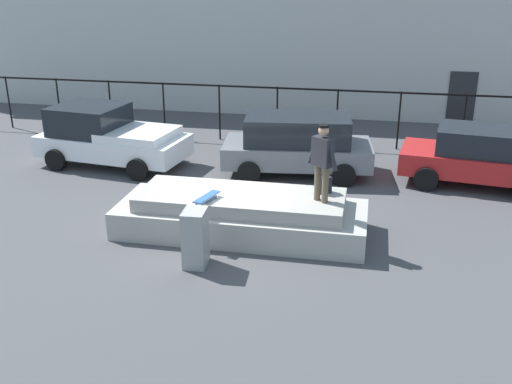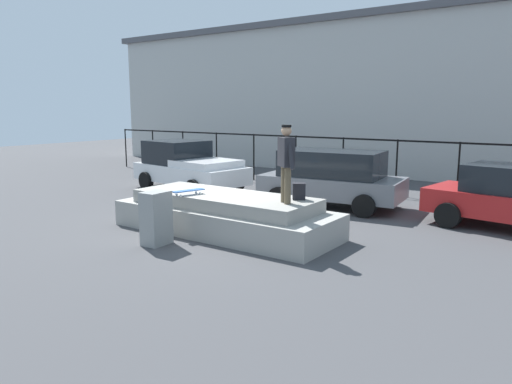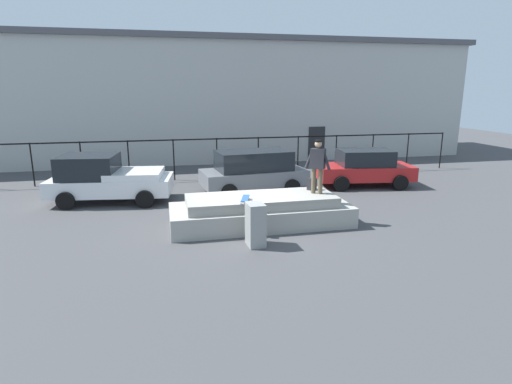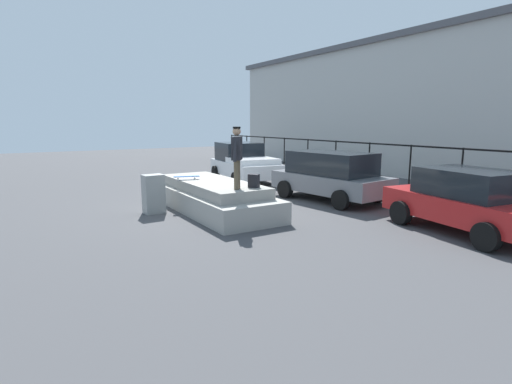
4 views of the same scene
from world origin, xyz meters
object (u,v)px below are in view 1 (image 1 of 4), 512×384
(utility_box, at_px, (195,238))
(skateboarder, at_px, (322,158))
(skateboard, at_px, (207,197))
(backpack, at_px, (324,185))
(car_red_sedan_far, at_px, (478,156))
(car_white_pickup_near, at_px, (108,136))
(car_grey_hatchback_mid, at_px, (297,143))

(utility_box, bearing_deg, skateboarder, 31.41)
(skateboard, relative_size, backpack, 2.22)
(car_red_sedan_far, relative_size, utility_box, 3.62)
(car_white_pickup_near, relative_size, utility_box, 3.92)
(backpack, xyz_separation_m, car_red_sedan_far, (3.84, 3.88, -0.30))
(car_grey_hatchback_mid, relative_size, car_red_sedan_far, 1.03)
(skateboarder, relative_size, skateboard, 2.02)
(car_grey_hatchback_mid, bearing_deg, skateboarder, -76.04)
(backpack, height_order, car_red_sedan_far, car_red_sedan_far)
(skateboarder, xyz_separation_m, car_white_pickup_near, (-6.74, 4.07, -1.02))
(skateboard, bearing_deg, car_white_pickup_near, 133.59)
(car_grey_hatchback_mid, height_order, car_red_sedan_far, car_grey_hatchback_mid)
(skateboarder, distance_m, skateboard, 2.59)
(skateboarder, distance_m, utility_box, 3.11)
(backpack, xyz_separation_m, car_grey_hatchback_mid, (-1.10, 3.82, -0.22))
(skateboard, bearing_deg, skateboarder, 11.98)
(skateboarder, bearing_deg, backpack, 87.22)
(car_white_pickup_near, bearing_deg, backpack, -27.73)
(skateboard, bearing_deg, utility_box, -86.89)
(car_grey_hatchback_mid, bearing_deg, car_white_pickup_near, -177.30)
(skateboard, xyz_separation_m, car_red_sedan_far, (6.25, 4.90, -0.22))
(backpack, bearing_deg, car_red_sedan_far, 11.78)
(car_red_sedan_far, bearing_deg, car_grey_hatchback_mid, -179.31)
(skateboard, relative_size, utility_box, 0.71)
(car_red_sedan_far, bearing_deg, skateboarder, -131.32)
(car_grey_hatchback_mid, bearing_deg, skateboard, -105.07)
(car_white_pickup_near, distance_m, car_red_sedan_far, 10.61)
(backpack, relative_size, car_white_pickup_near, 0.08)
(backpack, distance_m, car_grey_hatchback_mid, 3.99)
(car_white_pickup_near, distance_m, utility_box, 7.20)
(skateboard, distance_m, car_red_sedan_far, 7.95)
(backpack, height_order, car_grey_hatchback_mid, car_grey_hatchback_mid)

